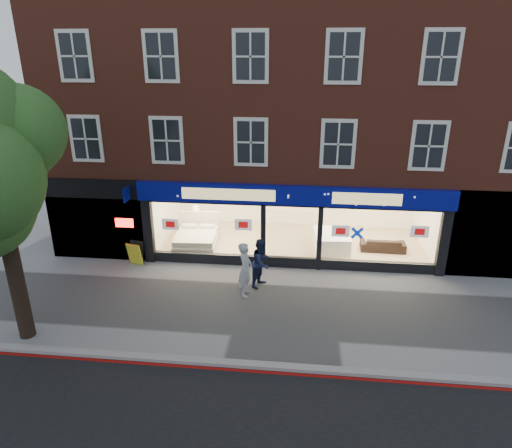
% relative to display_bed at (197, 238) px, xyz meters
% --- Properties ---
extents(ground, '(120.00, 120.00, 0.00)m').
position_rel_display_bed_xyz_m(ground, '(3.98, -4.44, -0.43)').
color(ground, gray).
rests_on(ground, ground).
extents(kerb_line, '(60.00, 0.10, 0.01)m').
position_rel_display_bed_xyz_m(kerb_line, '(3.98, -7.54, -0.43)').
color(kerb_line, '#8C0A07').
rests_on(kerb_line, ground).
extents(kerb_stone, '(60.00, 0.25, 0.12)m').
position_rel_display_bed_xyz_m(kerb_stone, '(3.98, -7.34, -0.37)').
color(kerb_stone, gray).
rests_on(kerb_stone, ground).
extents(showroom_floor, '(11.00, 4.50, 0.10)m').
position_rel_display_bed_xyz_m(showroom_floor, '(3.98, 0.81, -0.38)').
color(showroom_floor, tan).
rests_on(showroom_floor, ground).
extents(building, '(19.00, 8.26, 10.30)m').
position_rel_display_bed_xyz_m(building, '(3.96, 2.49, 6.24)').
color(building, brown).
rests_on(building, ground).
extents(display_bed, '(1.87, 2.22, 1.19)m').
position_rel_display_bed_xyz_m(display_bed, '(0.00, 0.00, 0.00)').
color(display_bed, beige).
rests_on(display_bed, showroom_floor).
extents(bedside_table, '(0.54, 0.54, 0.55)m').
position_rel_display_bed_xyz_m(bedside_table, '(-0.42, 1.82, -0.06)').
color(bedside_table, brown).
rests_on(bedside_table, showroom_floor).
extents(mattress_stack, '(1.51, 1.84, 0.68)m').
position_rel_display_bed_xyz_m(mattress_stack, '(5.58, 0.33, 0.01)').
color(mattress_stack, white).
rests_on(mattress_stack, showroom_floor).
extents(sofa, '(1.81, 0.73, 0.53)m').
position_rel_display_bed_xyz_m(sofa, '(7.68, 0.36, -0.07)').
color(sofa, black).
rests_on(sofa, showroom_floor).
extents(a_board, '(0.67, 0.51, 0.92)m').
position_rel_display_bed_xyz_m(a_board, '(-1.99, -1.76, 0.02)').
color(a_board, gold).
rests_on(a_board, ground).
extents(pedestrian_grey, '(0.50, 0.72, 1.91)m').
position_rel_display_bed_xyz_m(pedestrian_grey, '(2.53, -3.62, 0.52)').
color(pedestrian_grey, '#AAADB2').
rests_on(pedestrian_grey, ground).
extents(pedestrian_blue, '(0.96, 1.06, 1.77)m').
position_rel_display_bed_xyz_m(pedestrian_blue, '(3.01, -2.91, 0.45)').
color(pedestrian_blue, '#161E3F').
rests_on(pedestrian_blue, ground).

